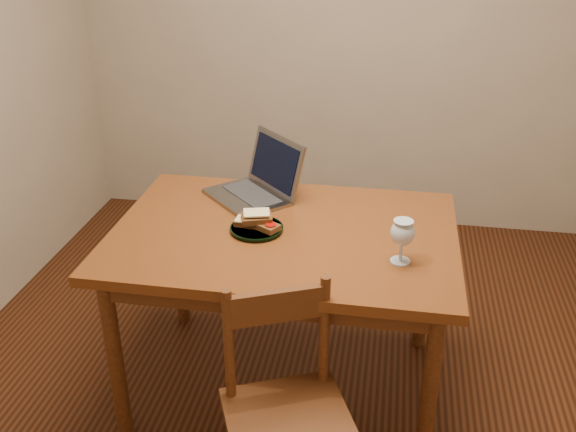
% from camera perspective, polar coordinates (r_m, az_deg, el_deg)
% --- Properties ---
extents(floor, '(3.20, 3.20, 0.02)m').
position_cam_1_polar(floor, '(2.88, 1.66, -14.36)').
color(floor, black).
rests_on(floor, ground).
extents(back_wall, '(3.20, 0.02, 2.60)m').
position_cam_1_polar(back_wall, '(3.82, 5.58, 17.79)').
color(back_wall, gray).
rests_on(back_wall, floor).
extents(front_wall, '(3.20, 0.02, 2.60)m').
position_cam_1_polar(front_wall, '(0.85, -13.74, -17.54)').
color(front_wall, gray).
rests_on(front_wall, floor).
extents(table, '(1.30, 0.90, 0.74)m').
position_cam_1_polar(table, '(2.47, -0.36, -3.06)').
color(table, '#4F250D').
rests_on(table, floor).
extents(chair, '(0.50, 0.49, 0.41)m').
position_cam_1_polar(chair, '(2.10, -0.12, -16.38)').
color(chair, '#3C1C0C').
rests_on(chair, floor).
extents(plate, '(0.20, 0.20, 0.02)m').
position_cam_1_polar(plate, '(2.43, -2.81, -1.15)').
color(plate, black).
rests_on(plate, table).
extents(sandwich_cheese, '(0.10, 0.07, 0.03)m').
position_cam_1_polar(sandwich_cheese, '(2.43, -3.55, -0.49)').
color(sandwich_cheese, '#381E0C').
rests_on(sandwich_cheese, plate).
extents(sandwich_tomato, '(0.12, 0.11, 0.03)m').
position_cam_1_polar(sandwich_tomato, '(2.40, -1.97, -0.82)').
color(sandwich_tomato, '#381E0C').
rests_on(sandwich_tomato, plate).
extents(sandwich_top, '(0.13, 0.10, 0.03)m').
position_cam_1_polar(sandwich_top, '(2.41, -2.81, -0.07)').
color(sandwich_top, '#381E0C').
rests_on(sandwich_top, plate).
extents(milk_glass, '(0.08, 0.08, 0.16)m').
position_cam_1_polar(milk_glass, '(2.23, 10.09, -2.23)').
color(milk_glass, white).
rests_on(milk_glass, table).
extents(laptop, '(0.46, 0.46, 0.24)m').
position_cam_1_polar(laptop, '(2.70, -2.51, 3.13)').
color(laptop, slate).
rests_on(laptop, table).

